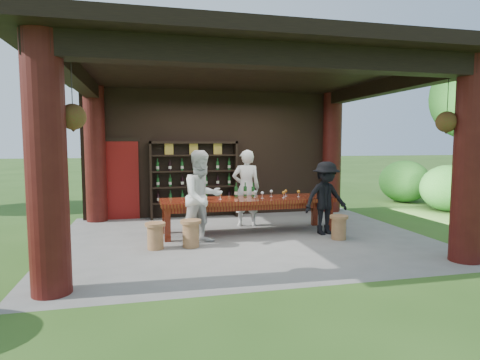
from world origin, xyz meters
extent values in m
plane|color=#2D5119|center=(0.00, 0.00, 0.00)|extent=(90.00, 90.00, 0.00)
cube|color=slate|center=(0.00, 0.00, -0.05)|extent=(7.40, 5.90, 0.10)
cube|color=black|center=(0.00, 2.75, 1.65)|extent=(7.00, 0.18, 3.30)
cube|color=maroon|center=(-2.60, 2.65, 1.00)|extent=(0.95, 0.06, 2.00)
cylinder|color=#380C0A|center=(-3.15, -2.40, 1.65)|extent=(0.50, 0.50, 3.30)
cylinder|color=#380C0A|center=(3.15, -2.40, 1.65)|extent=(0.50, 0.50, 3.30)
cylinder|color=#380C0A|center=(-3.15, 2.55, 1.65)|extent=(0.50, 0.50, 3.30)
cylinder|color=#380C0A|center=(3.15, 2.55, 1.65)|extent=(0.50, 0.50, 3.30)
cube|color=black|center=(0.00, -2.40, 3.15)|extent=(6.70, 0.35, 0.35)
cube|color=black|center=(-3.15, 0.00, 3.15)|extent=(0.30, 5.20, 0.30)
cube|color=black|center=(3.15, 0.00, 3.15)|extent=(0.30, 5.20, 0.30)
cube|color=black|center=(0.00, 0.00, 3.40)|extent=(7.50, 6.00, 0.20)
cylinder|color=black|center=(-2.85, -2.20, 2.62)|extent=(0.01, 0.01, 0.75)
cone|color=black|center=(-2.85, -2.20, 2.17)|extent=(0.32, 0.32, 0.18)
sphere|color=#1E5919|center=(-2.85, -2.20, 2.28)|extent=(0.34, 0.34, 0.34)
cylinder|color=black|center=(2.85, -2.20, 2.62)|extent=(0.01, 0.01, 0.75)
cone|color=black|center=(2.85, -2.20, 2.17)|extent=(0.32, 0.32, 0.18)
sphere|color=#1E5919|center=(2.85, -2.20, 2.28)|extent=(0.34, 0.34, 0.34)
cube|color=#59110C|center=(0.17, 0.43, 0.71)|extent=(3.72, 1.00, 0.08)
cube|color=#59110C|center=(0.17, 0.43, 0.61)|extent=(3.52, 0.85, 0.12)
cube|color=#59110C|center=(-1.55, 0.02, 0.34)|extent=(0.12, 0.12, 0.67)
cube|color=#59110C|center=(1.91, 0.07, 0.34)|extent=(0.12, 0.12, 0.67)
cube|color=#59110C|center=(-1.56, 0.78, 0.34)|extent=(0.12, 0.12, 0.67)
cube|color=#59110C|center=(1.90, 0.83, 0.34)|extent=(0.12, 0.12, 0.67)
cylinder|color=brown|center=(-1.15, -0.49, 0.22)|extent=(0.31, 0.31, 0.45)
cylinder|color=brown|center=(-1.15, -0.49, 0.48)|extent=(0.39, 0.39, 0.06)
cylinder|color=brown|center=(1.82, -0.57, 0.21)|extent=(0.29, 0.29, 0.43)
cylinder|color=brown|center=(1.82, -0.57, 0.45)|extent=(0.37, 0.37, 0.06)
cylinder|color=brown|center=(-1.80, -0.49, 0.21)|extent=(0.29, 0.29, 0.43)
cylinder|color=brown|center=(-1.80, -0.49, 0.46)|extent=(0.37, 0.37, 0.06)
imported|color=silver|center=(0.32, 1.12, 0.89)|extent=(0.69, 0.49, 1.77)
imported|color=silver|center=(-0.90, -0.25, 0.90)|extent=(1.08, 0.98, 1.80)
imported|color=black|center=(1.75, -0.08, 0.77)|extent=(1.07, 0.71, 1.54)
cube|color=#BF6672|center=(-0.90, 0.40, 0.82)|extent=(0.26, 0.18, 0.14)
ellipsoid|color=#194C14|center=(6.39, 1.78, 0.56)|extent=(1.54, 1.54, 1.31)
ellipsoid|color=#194C14|center=(6.26, 3.59, 0.58)|extent=(1.60, 1.60, 1.36)
cylinder|color=#3F2819|center=(8.51, 3.24, 1.60)|extent=(0.36, 0.36, 3.20)
sphere|color=#194C14|center=(8.51, 3.24, 3.40)|extent=(2.80, 2.80, 2.80)
camera|label=1|loc=(-1.92, -7.84, 1.95)|focal=30.00mm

